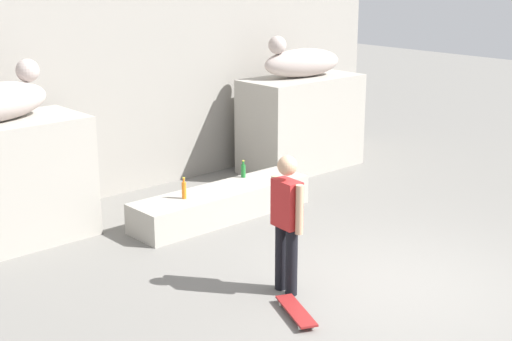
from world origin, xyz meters
name	(u,v)px	position (x,y,z in m)	size (l,w,h in m)	color
ground_plane	(402,288)	(0.00, 0.00, 0.00)	(40.00, 40.00, 0.00)	slate
pedestal_left	(4,184)	(-2.88, 4.57, 0.86)	(2.29, 1.14, 1.72)	#A39E93
pedestal_right	(301,123)	(2.88, 4.57, 0.86)	(2.29, 1.14, 1.72)	#A39E93
statue_reclining_right	(301,62)	(2.84, 4.58, 2.01)	(1.67, 0.82, 0.78)	#B6A69F
ledge_block	(222,203)	(0.00, 3.41, 0.23)	(2.99, 0.76, 0.45)	#A39E93
skater	(287,218)	(-1.10, 0.87, 0.92)	(0.23, 0.54, 1.67)	black
skateboard	(296,311)	(-1.46, 0.34, 0.06)	(0.50, 0.81, 0.08)	maroon
bottle_green	(243,170)	(0.65, 3.66, 0.57)	(0.07, 0.07, 0.28)	#1E722D
bottle_orange	(184,190)	(-0.70, 3.42, 0.59)	(0.07, 0.07, 0.32)	orange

